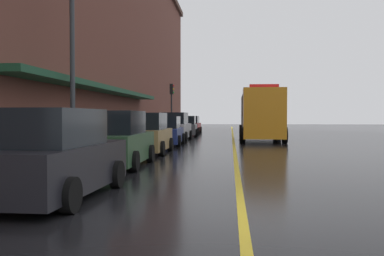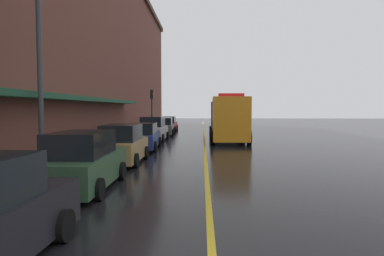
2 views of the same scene
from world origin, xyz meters
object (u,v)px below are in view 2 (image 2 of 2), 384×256
at_px(parked_car_5, 163,127).
at_px(utility_truck, 228,119).
at_px(parking_meter_1, 153,123).
at_px(parked_car_1, 83,162).
at_px(parked_car_4, 153,130).
at_px(parked_car_6, 168,124).
at_px(traffic_light_near, 152,103).
at_px(parked_car_3, 142,137).
at_px(parking_meter_0, 7,166).
at_px(street_lamp_left, 39,57).
at_px(parked_car_2, 122,145).
at_px(parking_meter_2, 117,133).

height_order(parked_car_5, utility_truck, utility_truck).
distance_m(parked_car_5, parking_meter_1, 3.00).
xyz_separation_m(parked_car_1, parked_car_4, (-0.07, 15.91, 0.02)).
distance_m(parked_car_6, utility_truck, 12.44).
relative_size(parked_car_1, traffic_light_near, 1.04).
distance_m(parked_car_3, parking_meter_0, 12.41).
xyz_separation_m(parked_car_1, street_lamp_left, (-1.97, 1.33, 3.54)).
height_order(utility_truck, traffic_light_near, traffic_light_near).
height_order(parked_car_2, parking_meter_0, parked_car_2).
height_order(parked_car_1, parked_car_6, parked_car_1).
distance_m(parked_car_1, parked_car_6, 27.01).
relative_size(parked_car_2, parking_meter_2, 3.15).
xyz_separation_m(parked_car_1, parking_meter_1, (-1.37, 24.31, 0.20)).
bearing_deg(traffic_light_near, parked_car_3, -84.23).
distance_m(parking_meter_1, traffic_light_near, 2.23).
bearing_deg(parking_meter_1, parking_meter_0, -90.00).
distance_m(utility_truck, street_lamp_left, 16.91).
xyz_separation_m(parked_car_3, utility_truck, (5.83, 5.60, 0.94)).
relative_size(parked_car_2, parking_meter_0, 3.15).
bearing_deg(parking_meter_2, parked_car_6, 85.57).
height_order(parked_car_3, parking_meter_2, parked_car_3).
bearing_deg(parking_meter_1, parked_car_3, -84.29).
distance_m(parked_car_1, street_lamp_left, 4.26).
height_order(parked_car_1, parked_car_5, parked_car_1).
xyz_separation_m(parked_car_5, street_lamp_left, (-2.03, -20.37, 3.61)).
bearing_deg(parking_meter_2, parked_car_2, -72.35).
distance_m(parking_meter_0, traffic_light_near, 25.50).
height_order(parked_car_3, traffic_light_near, traffic_light_near).
xyz_separation_m(parked_car_5, parking_meter_0, (-1.43, -23.55, 0.27)).
relative_size(parked_car_4, parking_meter_1, 3.14).
bearing_deg(parked_car_3, traffic_light_near, 4.02).
bearing_deg(parked_car_3, parked_car_1, 178.15).
bearing_deg(parked_car_4, utility_truck, -86.61).
bearing_deg(street_lamp_left, parked_car_1, -33.99).
bearing_deg(street_lamp_left, traffic_light_near, 88.30).
bearing_deg(parked_car_6, parked_car_4, 179.79).
bearing_deg(utility_truck, parking_meter_1, -138.25).
bearing_deg(parking_meter_0, parking_meter_2, 90.00).
relative_size(parked_car_5, parking_meter_0, 3.23).
height_order(parked_car_5, parking_meter_1, parked_car_5).
distance_m(parking_meter_1, street_lamp_left, 23.24).
bearing_deg(parking_meter_1, parked_car_2, -85.79).
distance_m(parked_car_5, traffic_light_near, 3.31).
height_order(parked_car_6, utility_truck, utility_truck).
xyz_separation_m(parking_meter_0, parking_meter_2, (0.00, 11.42, 0.00)).
bearing_deg(parked_car_6, parking_meter_2, 175.63).
bearing_deg(parked_car_1, parked_car_2, -0.90).
bearing_deg(parked_car_3, parked_car_2, 178.55).
xyz_separation_m(utility_truck, parking_meter_0, (-7.22, -17.93, -0.66)).
bearing_deg(parked_car_1, street_lamp_left, 55.63).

